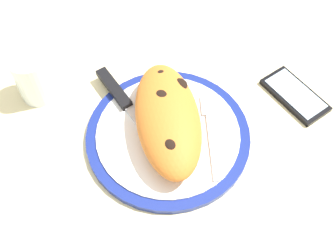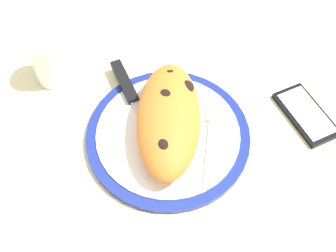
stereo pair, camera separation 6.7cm
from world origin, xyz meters
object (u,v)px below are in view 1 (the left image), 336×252
at_px(calzone, 169,118).
at_px(plate, 168,135).
at_px(smartphone, 295,95).
at_px(knife, 122,100).
at_px(fork, 210,128).
at_px(water_glass, 35,79).

bearing_deg(calzone, plate, 165.25).
bearing_deg(smartphone, plate, 106.88).
bearing_deg(smartphone, knife, 90.21).
bearing_deg(knife, smartphone, -89.79).
height_order(fork, smartphone, fork).
distance_m(calzone, knife, 0.10).
relative_size(plate, smartphone, 2.03).
distance_m(plate, smartphone, 0.25).
xyz_separation_m(plate, calzone, (0.01, -0.00, 0.04)).
bearing_deg(smartphone, water_glass, 85.21).
bearing_deg(water_glass, fork, -109.88).
relative_size(calzone, water_glass, 2.56).
relative_size(plate, calzone, 1.18).
xyz_separation_m(calzone, water_glass, (0.10, 0.23, -0.01)).
bearing_deg(plate, calzone, -14.75).
bearing_deg(calzone, fork, -94.04).
height_order(calzone, knife, calzone).
height_order(plate, knife, knife).
bearing_deg(water_glass, plate, -115.88).
height_order(plate, smartphone, plate).
distance_m(knife, water_glass, 0.16).
height_order(calzone, fork, calzone).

